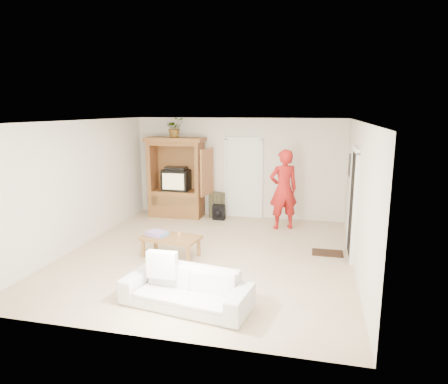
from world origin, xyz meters
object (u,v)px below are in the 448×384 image
object	(u,v)px
sofa	(186,289)
coffee_table	(171,239)
armoire	(177,182)
man	(283,189)

from	to	relation	value
sofa	coffee_table	world-z (taller)	sofa
armoire	man	distance (m)	2.90
sofa	coffee_table	bearing A→B (deg)	126.01
armoire	sofa	size ratio (longest dim) A/B	1.12
armoire	coffee_table	xyz separation A→B (m)	(0.91, -2.94, -0.55)
armoire	coffee_table	size ratio (longest dim) A/B	1.79
sofa	coffee_table	distance (m)	2.06
armoire	sofa	world-z (taller)	armoire
man	sofa	bearing A→B (deg)	51.95
man	coffee_table	xyz separation A→B (m)	(-1.94, -2.40, -0.60)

